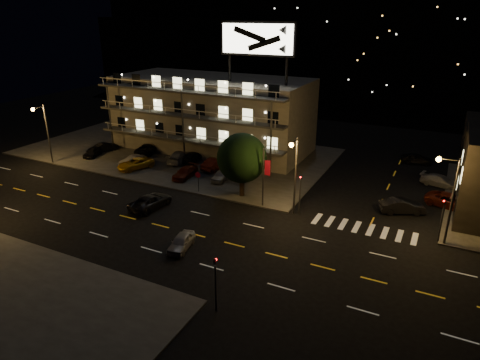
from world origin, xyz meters
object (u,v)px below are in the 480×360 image
at_px(lot_car_7, 180,156).
at_px(side_car_0, 402,206).
at_px(tree, 241,159).
at_px(lot_car_2, 136,164).
at_px(road_car_east, 181,242).
at_px(lot_car_4, 222,175).
at_px(road_car_west, 151,201).

relative_size(lot_car_7, side_car_0, 1.14).
xyz_separation_m(tree, lot_car_7, (-12.56, 6.52, -3.45)).
bearing_deg(side_car_0, tree, 77.61).
height_order(lot_car_2, road_car_east, lot_car_2).
distance_m(tree, lot_car_2, 16.61).
bearing_deg(lot_car_7, lot_car_4, 148.07).
bearing_deg(tree, road_car_west, -136.18).
distance_m(lot_car_2, lot_car_7, 6.06).
bearing_deg(road_car_west, lot_car_4, -100.64).
bearing_deg(lot_car_7, road_car_east, 114.68).
xyz_separation_m(tree, side_car_0, (16.48, 3.58, -3.60)).
bearing_deg(road_car_west, tree, -130.48).
height_order(lot_car_2, side_car_0, side_car_0).
xyz_separation_m(lot_car_2, lot_car_7, (3.59, 4.88, 0.09)).
bearing_deg(lot_car_7, side_car_0, 164.53).
height_order(lot_car_7, road_car_west, lot_car_7).
xyz_separation_m(lot_car_2, side_car_0, (32.62, 1.95, -0.07)).
height_order(lot_car_7, road_car_east, lot_car_7).
relative_size(side_car_0, road_car_east, 1.23).
xyz_separation_m(lot_car_2, road_car_east, (16.53, -14.02, -0.19)).
bearing_deg(lot_car_2, road_car_east, -16.75).
relative_size(lot_car_7, road_car_east, 1.41).
distance_m(side_car_0, road_car_east, 22.67).
height_order(side_car_0, road_car_east, side_car_0).
bearing_deg(tree, road_car_east, -88.26).
bearing_deg(tree, lot_car_4, 143.62).
xyz_separation_m(lot_car_4, road_car_west, (-2.93, -9.98, -0.09)).
bearing_deg(road_car_west, lot_car_7, -62.30).
xyz_separation_m(lot_car_7, road_car_west, (5.40, -13.38, -0.19)).
bearing_deg(road_car_east, lot_car_7, 113.60).
relative_size(lot_car_2, lot_car_7, 0.92).
bearing_deg(lot_car_4, lot_car_7, 153.34).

